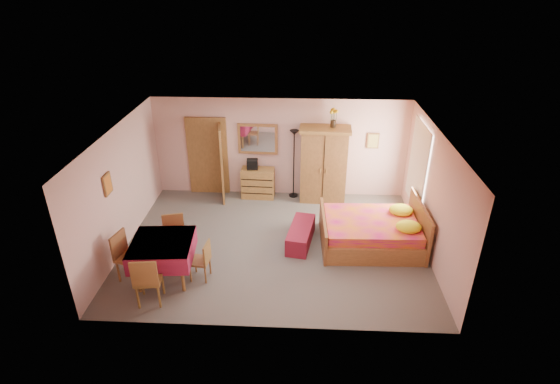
# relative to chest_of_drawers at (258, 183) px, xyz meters

# --- Properties ---
(floor) EXTENTS (6.50, 6.50, 0.00)m
(floor) POSITION_rel_chest_of_drawers_xyz_m (0.58, -2.25, -0.40)
(floor) COLOR slate
(floor) RESTS_ON ground
(ceiling) EXTENTS (6.50, 6.50, 0.00)m
(ceiling) POSITION_rel_chest_of_drawers_xyz_m (0.58, -2.25, 2.20)
(ceiling) COLOR brown
(ceiling) RESTS_ON wall_back
(wall_back) EXTENTS (6.50, 0.10, 2.60)m
(wall_back) POSITION_rel_chest_of_drawers_xyz_m (0.58, 0.25, 0.90)
(wall_back) COLOR beige
(wall_back) RESTS_ON floor
(wall_front) EXTENTS (6.50, 0.10, 2.60)m
(wall_front) POSITION_rel_chest_of_drawers_xyz_m (0.58, -4.75, 0.90)
(wall_front) COLOR beige
(wall_front) RESTS_ON floor
(wall_left) EXTENTS (0.10, 5.00, 2.60)m
(wall_left) POSITION_rel_chest_of_drawers_xyz_m (-2.67, -2.25, 0.90)
(wall_left) COLOR beige
(wall_left) RESTS_ON floor
(wall_right) EXTENTS (0.10, 5.00, 2.60)m
(wall_right) POSITION_rel_chest_of_drawers_xyz_m (3.83, -2.25, 0.90)
(wall_right) COLOR beige
(wall_right) RESTS_ON floor
(doorway) EXTENTS (1.06, 0.12, 2.15)m
(doorway) POSITION_rel_chest_of_drawers_xyz_m (-1.32, 0.22, 0.62)
(doorway) COLOR #9E6B35
(doorway) RESTS_ON floor
(window) EXTENTS (0.08, 1.40, 1.95)m
(window) POSITION_rel_chest_of_drawers_xyz_m (3.79, -1.05, 1.05)
(window) COLOR white
(window) RESTS_ON wall_right
(picture_left) EXTENTS (0.04, 0.32, 0.42)m
(picture_left) POSITION_rel_chest_of_drawers_xyz_m (-2.64, -2.85, 1.30)
(picture_left) COLOR orange
(picture_left) RESTS_ON wall_left
(picture_back) EXTENTS (0.30, 0.04, 0.40)m
(picture_back) POSITION_rel_chest_of_drawers_xyz_m (2.93, 0.22, 1.15)
(picture_back) COLOR #D8BF59
(picture_back) RESTS_ON wall_back
(chest_of_drawers) EXTENTS (0.87, 0.46, 0.80)m
(chest_of_drawers) POSITION_rel_chest_of_drawers_xyz_m (0.00, 0.00, 0.00)
(chest_of_drawers) COLOR #AE7B3B
(chest_of_drawers) RESTS_ON floor
(wall_mirror) EXTENTS (1.02, 0.09, 0.81)m
(wall_mirror) POSITION_rel_chest_of_drawers_xyz_m (0.00, 0.21, 1.15)
(wall_mirror) COLOR white
(wall_mirror) RESTS_ON wall_back
(stereo) EXTENTS (0.30, 0.23, 0.26)m
(stereo) POSITION_rel_chest_of_drawers_xyz_m (-0.14, 0.01, 0.53)
(stereo) COLOR black
(stereo) RESTS_ON chest_of_drawers
(floor_lamp) EXTENTS (0.28, 0.28, 1.84)m
(floor_lamp) POSITION_rel_chest_of_drawers_xyz_m (0.93, 0.09, 0.52)
(floor_lamp) COLOR black
(floor_lamp) RESTS_ON floor
(wardrobe) EXTENTS (1.29, 0.71, 1.98)m
(wardrobe) POSITION_rel_chest_of_drawers_xyz_m (1.69, -0.08, 0.59)
(wardrobe) COLOR olive
(wardrobe) RESTS_ON floor
(sunflower_vase) EXTENTS (0.20, 0.20, 0.48)m
(sunflower_vase) POSITION_rel_chest_of_drawers_xyz_m (1.88, -0.02, 1.82)
(sunflower_vase) COLOR gold
(sunflower_vase) RESTS_ON wardrobe
(bed) EXTENTS (2.20, 1.76, 1.00)m
(bed) POSITION_rel_chest_of_drawers_xyz_m (2.66, -2.12, 0.10)
(bed) COLOR #D21473
(bed) RESTS_ON floor
(bench) EXTENTS (0.67, 1.30, 0.41)m
(bench) POSITION_rel_chest_of_drawers_xyz_m (1.14, -2.14, -0.20)
(bench) COLOR maroon
(bench) RESTS_ON floor
(dining_table) EXTENTS (1.23, 1.23, 0.84)m
(dining_table) POSITION_rel_chest_of_drawers_xyz_m (-1.49, -3.50, 0.02)
(dining_table) COLOR maroon
(dining_table) RESTS_ON floor
(chair_south) EXTENTS (0.51, 0.51, 1.01)m
(chair_south) POSITION_rel_chest_of_drawers_xyz_m (-1.57, -4.19, 0.11)
(chair_south) COLOR olive
(chair_south) RESTS_ON floor
(chair_north) EXTENTS (0.53, 0.53, 0.96)m
(chair_north) POSITION_rel_chest_of_drawers_xyz_m (-1.45, -2.86, 0.08)
(chair_north) COLOR #9E6535
(chair_north) RESTS_ON floor
(chair_west) EXTENTS (0.55, 0.55, 0.99)m
(chair_west) POSITION_rel_chest_of_drawers_xyz_m (-2.14, -3.54, 0.09)
(chair_west) COLOR #B06E3B
(chair_west) RESTS_ON floor
(chair_east) EXTENTS (0.41, 0.41, 0.82)m
(chair_east) POSITION_rel_chest_of_drawers_xyz_m (-0.81, -3.47, 0.01)
(chair_east) COLOR #8F5C30
(chair_east) RESTS_ON floor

